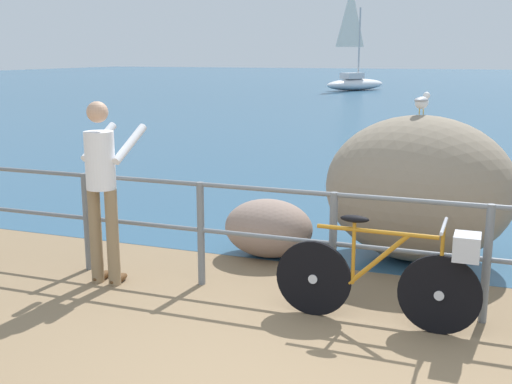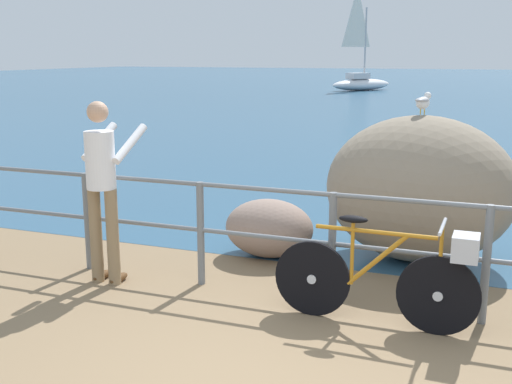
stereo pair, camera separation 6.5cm
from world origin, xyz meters
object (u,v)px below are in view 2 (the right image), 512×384
Objects in this scene: breakwater_boulder_left at (269,228)px; seagull at (423,102)px; bicycle at (392,274)px; sailboat at (361,79)px; person_at_railing at (103,184)px; breakwater_boulder_main at (420,189)px.

breakwater_boulder_left is 2.91× the size of seagull.
bicycle is 34.26m from sailboat.
breakwater_boulder_left is at bearing -39.25° from person_at_railing.
breakwater_boulder_left is at bearing 138.84° from bicycle.
person_at_railing reaches higher than breakwater_boulder_main.
person_at_railing is at bearing -147.07° from breakwater_boulder_main.
breakwater_boulder_left is at bearing -163.35° from breakwater_boulder_main.
sailboat reaches higher than bicycle.
seagull reaches higher than breakwater_boulder_left.
breakwater_boulder_left is at bearing 125.39° from seagull.
bicycle is 0.96× the size of person_at_railing.
sailboat is (-5.43, 32.13, 0.39)m from breakwater_boulder_left.
breakwater_boulder_main is at bearing 16.65° from breakwater_boulder_left.
seagull is at bearing 111.62° from breakwater_boulder_main.
seagull is at bearing -131.08° from sailboat.
breakwater_boulder_left is (-1.55, -0.46, -0.47)m from breakwater_boulder_main.
sailboat is (-6.98, 33.54, 0.24)m from bicycle.
bicycle is at bearing -162.65° from seagull.
breakwater_boulder_main is at bearing -53.79° from person_at_railing.
bicycle is 0.28× the size of sailboat.
breakwater_boulder_left is 0.16× the size of sailboat.
sailboat is (-6.96, 31.61, -1.01)m from seagull.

